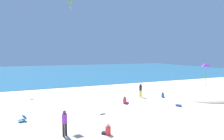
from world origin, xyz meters
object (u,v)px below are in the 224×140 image
person_0 (65,121)px  kite_lime (71,2)px  person_4 (108,130)px  person_1 (141,89)px  cooler_box (179,105)px  person_2 (125,101)px  kite_purple (206,65)px  person_5 (163,95)px  beach_chair_far_right (23,119)px

person_0 → kite_lime: 15.04m
person_4 → kite_lime: size_ratio=0.70×
person_1 → person_4: bearing=24.4°
cooler_box → person_2: 5.57m
cooler_box → kite_purple: kite_purple is taller
person_2 → person_5: size_ratio=1.15×
beach_chair_far_right → person_4: (5.39, -4.92, 0.06)m
person_1 → person_4: person_1 is taller
person_1 → person_4: 11.74m
person_5 → kite_lime: size_ratio=0.63×
person_0 → person_5: person_0 is taller
person_0 → person_1: size_ratio=1.01×
kite_purple → person_4: bearing=165.0°
person_1 → person_0: bearing=13.1°
cooler_box → kite_purple: (-2.56, -5.37, 4.51)m
person_4 → kite_purple: 8.20m
person_2 → kite_lime: (-4.80, 4.72, 11.18)m
person_0 → kite_lime: bearing=142.6°
beach_chair_far_right → person_4: bearing=105.7°
person_1 → kite_lime: kite_lime is taller
person_1 → person_4: (-7.83, -8.72, -0.70)m
beach_chair_far_right → kite_purple: kite_purple is taller
kite_purple → kite_lime: bearing=117.6°
beach_chair_far_right → kite_purple: bearing=119.0°
cooler_box → person_1: size_ratio=0.37×
cooler_box → person_1: bearing=105.7°
cooler_box → kite_purple: size_ratio=0.38×
kite_purple → kite_lime: 16.34m
person_4 → kite_purple: bearing=-153.4°
kite_purple → kite_lime: size_ratio=1.51×
person_0 → kite_lime: kite_lime is taller
beach_chair_far_right → person_2: 10.16m
person_0 → kite_purple: bearing=50.2°
kite_lime → person_0: bearing=-103.5°
person_5 → kite_lime: (-10.46, 3.90, 11.22)m
cooler_box → person_2: bearing=146.6°
beach_chair_far_right → person_4: person_4 is taller
kite_purple → kite_lime: (-6.89, 13.15, 6.83)m
cooler_box → kite_lime: size_ratio=0.58×
cooler_box → beach_chair_far_right: bearing=174.8°
beach_chair_far_right → cooler_box: beach_chair_far_right is taller
beach_chair_far_right → person_0: bearing=91.7°
kite_lime → person_4: bearing=-89.1°
cooler_box → person_2: size_ratio=0.80×
cooler_box → person_1: person_1 is taller
person_0 → beach_chair_far_right: bearing=-170.2°
kite_lime → beach_chair_far_right: bearing=-129.0°
person_4 → person_5: size_ratio=1.12×
kite_lime → person_2: bearing=-44.5°
person_1 → kite_purple: bearing=60.2°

